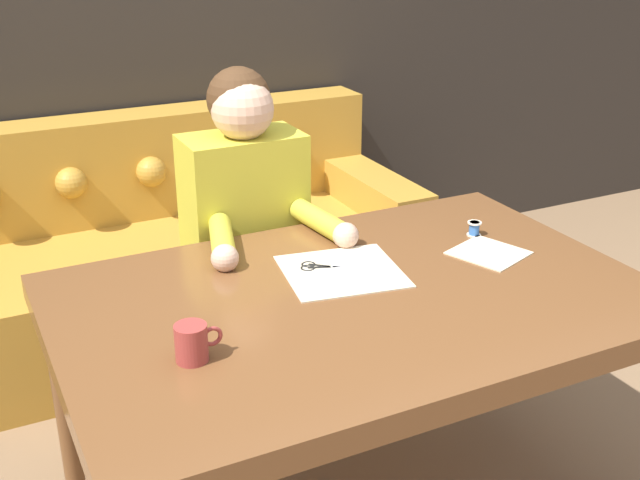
{
  "coord_description": "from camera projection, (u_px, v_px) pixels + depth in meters",
  "views": [
    {
      "loc": [
        -0.83,
        -1.68,
        1.73
      ],
      "look_at": [
        0.08,
        0.16,
        0.87
      ],
      "focal_mm": 45.0,
      "sensor_mm": 36.0,
      "label": 1
    }
  ],
  "objects": [
    {
      "name": "wall_back",
      "position": [
        125.0,
        12.0,
        3.44
      ],
      "size": [
        8.0,
        0.06,
        2.6
      ],
      "color": "#2D2823",
      "rests_on": "ground_plane"
    },
    {
      "name": "dining_table",
      "position": [
        354.0,
        315.0,
        2.17
      ],
      "size": [
        1.58,
        1.04,
        0.77
      ],
      "color": "brown",
      "rests_on": "ground_plane"
    },
    {
      "name": "couch",
      "position": [
        167.0,
        260.0,
        3.46
      ],
      "size": [
        2.09,
        0.89,
        0.9
      ],
      "color": "#B7842D",
      "rests_on": "ground_plane"
    },
    {
      "name": "person",
      "position": [
        247.0,
        252.0,
        2.72
      ],
      "size": [
        0.47,
        0.56,
        1.26
      ],
      "color": "#33281E",
      "rests_on": "ground_plane"
    },
    {
      "name": "pattern_paper_main",
      "position": [
        342.0,
        271.0,
        2.27
      ],
      "size": [
        0.37,
        0.36,
        0.0
      ],
      "color": "beige",
      "rests_on": "dining_table"
    },
    {
      "name": "pattern_paper_offcut",
      "position": [
        489.0,
        253.0,
        2.39
      ],
      "size": [
        0.24,
        0.25,
        0.0
      ],
      "color": "beige",
      "rests_on": "dining_table"
    },
    {
      "name": "scissors",
      "position": [
        322.0,
        267.0,
        2.29
      ],
      "size": [
        0.19,
        0.14,
        0.01
      ],
      "color": "silver",
      "rests_on": "dining_table"
    },
    {
      "name": "mug",
      "position": [
        192.0,
        343.0,
        1.81
      ],
      "size": [
        0.11,
        0.08,
        0.09
      ],
      "color": "#9E3833",
      "rests_on": "dining_table"
    },
    {
      "name": "thread_spool",
      "position": [
        474.0,
        229.0,
        2.51
      ],
      "size": [
        0.04,
        0.04,
        0.05
      ],
      "color": "#3366B2",
      "rests_on": "dining_table"
    }
  ]
}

